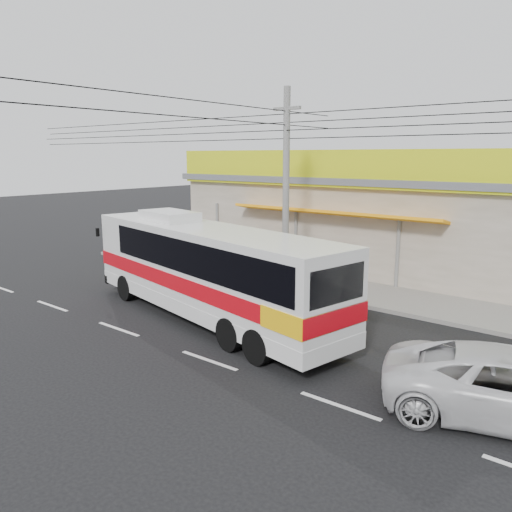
{
  "coord_description": "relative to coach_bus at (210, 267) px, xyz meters",
  "views": [
    {
      "loc": [
        8.89,
        -11.62,
        5.46
      ],
      "look_at": [
        -1.96,
        2.0,
        1.94
      ],
      "focal_mm": 35.0,
      "sensor_mm": 36.0,
      "label": 1
    }
  ],
  "objects": [
    {
      "name": "ground",
      "position": [
        2.23,
        0.07,
        -1.87
      ],
      "size": [
        120.0,
        120.0,
        0.0
      ],
      "primitive_type": "plane",
      "color": "black",
      "rests_on": "ground"
    },
    {
      "name": "lane_markings",
      "position": [
        2.23,
        -2.43,
        -1.87
      ],
      "size": [
        50.0,
        0.12,
        0.01
      ],
      "primitive_type": null,
      "color": "silver",
      "rests_on": "ground"
    },
    {
      "name": "motorbike_dark",
      "position": [
        -4.78,
        6.97,
        -1.24
      ],
      "size": [
        1.66,
        0.93,
        0.96
      ],
      "primitive_type": "imported",
      "rotation": [
        0.0,
        0.0,
        1.89
      ],
      "color": "black",
      "rests_on": "sidewalk"
    },
    {
      "name": "coach_bus",
      "position": [
        0.0,
        0.0,
        0.0
      ],
      "size": [
        11.58,
        4.62,
        3.49
      ],
      "rotation": [
        0.0,
        0.0,
        -0.2
      ],
      "color": "silver",
      "rests_on": "ground"
    },
    {
      "name": "motorbike_red",
      "position": [
        -9.11,
        4.94,
        -1.22
      ],
      "size": [
        2.01,
        1.04,
        1.0
      ],
      "primitive_type": "imported",
      "rotation": [
        0.0,
        0.0,
        1.78
      ],
      "color": "maroon",
      "rests_on": "sidewalk"
    },
    {
      "name": "utility_pole",
      "position": [
        -0.0,
        4.27,
        4.71
      ],
      "size": [
        34.0,
        14.0,
        7.98
      ],
      "color": "slate",
      "rests_on": "ground"
    },
    {
      "name": "storefront_building",
      "position": [
        2.22,
        11.61,
        0.43
      ],
      "size": [
        22.6,
        9.2,
        5.7
      ],
      "color": "gray",
      "rests_on": "ground"
    },
    {
      "name": "sidewalk",
      "position": [
        2.23,
        6.07,
        -1.79
      ],
      "size": [
        30.0,
        3.2,
        0.15
      ],
      "primitive_type": "cube",
      "color": "slate",
      "rests_on": "ground"
    }
  ]
}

